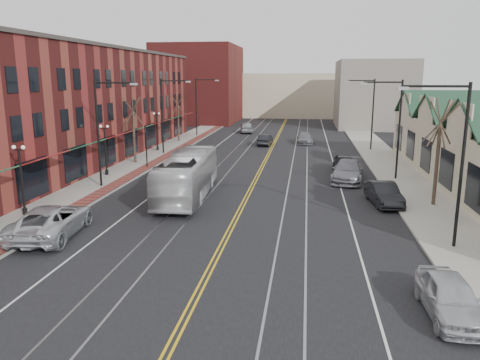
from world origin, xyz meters
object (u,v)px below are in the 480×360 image
(transit_bus, at_px, (188,175))
(parked_car_b, at_px, (384,194))
(parked_suv, at_px, (51,221))
(parked_car_a, at_px, (450,297))
(parked_car_d, at_px, (344,164))
(parked_car_c, at_px, (348,171))

(transit_bus, xyz_separation_m, parked_car_b, (13.45, -0.12, -0.84))
(parked_suv, height_order, parked_car_a, parked_suv)
(parked_car_b, bearing_deg, parked_car_d, 91.93)
(parked_car_c, relative_size, parked_car_d, 1.24)
(parked_car_a, distance_m, parked_car_b, 15.07)
(parked_car_c, xyz_separation_m, parked_car_d, (0.00, 3.65, -0.04))
(parked_car_c, distance_m, parked_car_d, 3.65)
(parked_suv, distance_m, parked_car_a, 19.56)
(transit_bus, height_order, parked_car_d, transit_bus)
(parked_car_a, height_order, parked_car_d, parked_car_d)
(parked_car_c, bearing_deg, parked_suv, -128.49)
(parked_suv, relative_size, parked_car_a, 1.43)
(parked_car_a, bearing_deg, parked_car_d, 92.54)
(parked_car_a, relative_size, parked_car_b, 0.95)
(transit_bus, distance_m, parked_car_c, 13.53)
(parked_car_c, bearing_deg, transit_bus, -141.64)
(parked_suv, distance_m, parked_car_b, 20.68)
(parked_suv, xyz_separation_m, parked_car_c, (16.80, 16.00, -0.01))
(parked_suv, xyz_separation_m, parked_car_d, (16.80, 19.65, -0.06))
(transit_bus, distance_m, parked_car_d, 15.70)
(parked_car_c, height_order, parked_car_d, parked_car_c)
(parked_suv, bearing_deg, transit_bus, -125.97)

